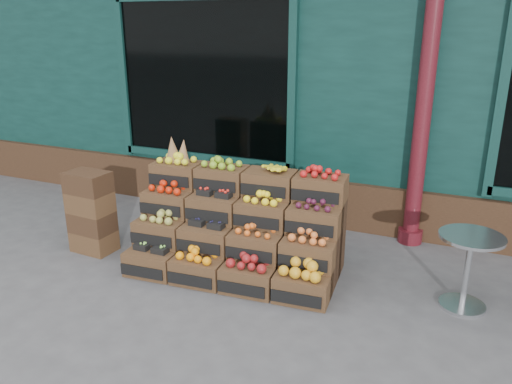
% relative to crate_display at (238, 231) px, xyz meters
% --- Properties ---
extents(ground, '(60.00, 60.00, 0.00)m').
position_rel_crate_display_xyz_m(ground, '(0.38, -0.66, -0.41)').
color(ground, '#49494C').
rests_on(ground, ground).
extents(shop_facade, '(12.00, 6.24, 4.80)m').
position_rel_crate_display_xyz_m(shop_facade, '(0.38, 4.46, 1.99)').
color(shop_facade, '#0D2E2A').
rests_on(shop_facade, ground).
extents(crate_display, '(2.17, 1.18, 1.31)m').
position_rel_crate_display_xyz_m(crate_display, '(0.00, 0.00, 0.00)').
color(crate_display, '#48301C').
rests_on(crate_display, ground).
extents(spare_crates, '(0.48, 0.35, 0.93)m').
position_rel_crate_display_xyz_m(spare_crates, '(-1.68, -0.28, 0.06)').
color(spare_crates, '#48301C').
rests_on(spare_crates, ground).
extents(bistro_table, '(0.56, 0.56, 0.71)m').
position_rel_crate_display_xyz_m(bistro_table, '(2.21, 0.11, 0.03)').
color(bistro_table, silver).
rests_on(bistro_table, ground).
extents(shopkeeper, '(0.87, 0.74, 2.01)m').
position_rel_crate_display_xyz_m(shopkeeper, '(-1.59, 2.13, 0.60)').
color(shopkeeper, '#1F6D36').
rests_on(shopkeeper, ground).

